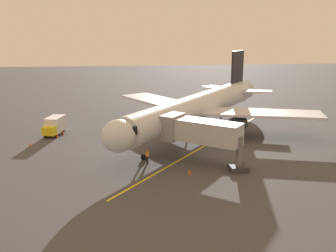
% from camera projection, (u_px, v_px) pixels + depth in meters
% --- Properties ---
extents(ground_plane, '(220.00, 220.00, 0.00)m').
position_uv_depth(ground_plane, '(199.00, 135.00, 57.37)').
color(ground_plane, '#424244').
extents(apron_lead_in_line, '(24.76, 31.71, 0.01)m').
position_uv_depth(apron_lead_in_line, '(204.00, 146.00, 52.13)').
color(apron_lead_in_line, yellow).
rests_on(apron_lead_in_line, ground).
extents(airplane, '(31.76, 34.33, 11.50)m').
position_uv_depth(airplane, '(197.00, 108.00, 57.16)').
color(airplane, silver).
rests_on(airplane, ground).
extents(jet_bridge, '(10.19, 8.68, 5.40)m').
position_uv_depth(jet_bridge, '(194.00, 131.00, 45.18)').
color(jet_bridge, '#B7B7BC').
rests_on(jet_bridge, ground).
extents(ground_crew_marshaller, '(0.46, 0.46, 1.71)m').
position_uv_depth(ground_crew_marshaller, '(147.00, 156.00, 45.28)').
color(ground_crew_marshaller, '#23232D').
rests_on(ground_crew_marshaller, ground).
extents(ground_crew_wing_walker, '(0.39, 0.47, 1.71)m').
position_uv_depth(ground_crew_wing_walker, '(173.00, 115.00, 66.76)').
color(ground_crew_wing_walker, '#23232D').
rests_on(ground_crew_wing_walker, ground).
extents(belt_loader_portside, '(4.06, 4.11, 2.32)m').
position_uv_depth(belt_loader_portside, '(190.00, 111.00, 70.96)').
color(belt_loader_portside, white).
rests_on(belt_loader_portside, ground).
extents(box_truck_rear_apron, '(3.04, 4.94, 2.62)m').
position_uv_depth(box_truck_rear_apron, '(54.00, 126.00, 57.43)').
color(box_truck_rear_apron, yellow).
rests_on(box_truck_rear_apron, ground).
extents(safety_cone_nose_left, '(0.32, 0.32, 0.55)m').
position_uv_depth(safety_cone_nose_left, '(57.00, 136.00, 56.14)').
color(safety_cone_nose_left, '#F2590F').
rests_on(safety_cone_nose_left, ground).
extents(safety_cone_nose_right, '(0.32, 0.32, 0.55)m').
position_uv_depth(safety_cone_nose_right, '(63.00, 133.00, 57.69)').
color(safety_cone_nose_right, '#F2590F').
rests_on(safety_cone_nose_right, ground).
extents(safety_cone_wing_port, '(0.32, 0.32, 0.55)m').
position_uv_depth(safety_cone_wing_port, '(190.00, 171.00, 42.23)').
color(safety_cone_wing_port, '#F2590F').
rests_on(safety_cone_wing_port, ground).
extents(safety_cone_wing_starboard, '(0.32, 0.32, 0.55)m').
position_uv_depth(safety_cone_wing_starboard, '(30.00, 144.00, 52.04)').
color(safety_cone_wing_starboard, '#F2590F').
rests_on(safety_cone_wing_starboard, ground).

